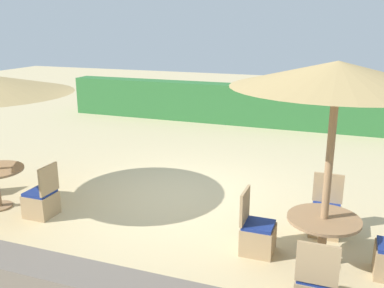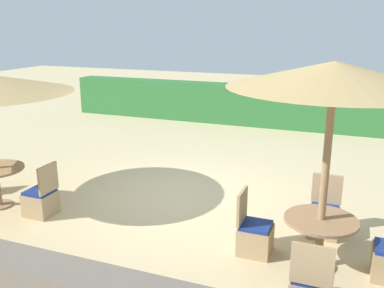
% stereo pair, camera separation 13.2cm
% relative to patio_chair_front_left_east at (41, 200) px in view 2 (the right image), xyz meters
% --- Properties ---
extents(ground_plane, '(40.00, 40.00, 0.00)m').
position_rel_patio_chair_front_left_east_xyz_m(ground_plane, '(1.94, 1.56, -0.26)').
color(ground_plane, '#C6B284').
extents(hedge_row, '(13.00, 0.70, 1.28)m').
position_rel_patio_chair_front_left_east_xyz_m(hedge_row, '(1.94, 7.95, 0.38)').
color(hedge_row, '#2D6B33').
rests_on(hedge_row, ground_plane).
extents(stone_border, '(10.00, 0.56, 0.38)m').
position_rel_patio_chair_front_left_east_xyz_m(stone_border, '(1.94, -1.74, -0.07)').
color(stone_border, '#6B6056').
rests_on(stone_border, ground_plane).
extents(patio_chair_front_left_east, '(0.46, 0.46, 0.93)m').
position_rel_patio_chair_front_left_east_xyz_m(patio_chair_front_left_east, '(0.00, 0.00, 0.00)').
color(patio_chair_front_left_east, tan).
rests_on(patio_chair_front_left_east, ground_plane).
extents(parasol_front_right, '(2.62, 2.62, 2.76)m').
position_rel_patio_chair_front_left_east_xyz_m(parasol_front_right, '(4.60, 0.05, 2.33)').
color(parasol_front_right, '#93704C').
rests_on(parasol_front_right, ground_plane).
extents(round_table_front_right, '(0.97, 0.97, 0.70)m').
position_rel_patio_chair_front_left_east_xyz_m(round_table_front_right, '(4.60, 0.05, 0.27)').
color(round_table_front_right, '#93704C').
rests_on(round_table_front_right, ground_plane).
extents(patio_chair_front_right_north, '(0.46, 0.46, 0.93)m').
position_rel_patio_chair_front_left_east_xyz_m(patio_chair_front_right_north, '(4.59, 1.02, 0.00)').
color(patio_chair_front_right_north, tan).
rests_on(patio_chair_front_right_north, ground_plane).
extents(patio_chair_front_right_west, '(0.46, 0.46, 0.93)m').
position_rel_patio_chair_front_left_east_xyz_m(patio_chair_front_right_west, '(3.70, 0.09, 0.00)').
color(patio_chair_front_right_west, tan).
rests_on(patio_chair_front_right_west, ground_plane).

